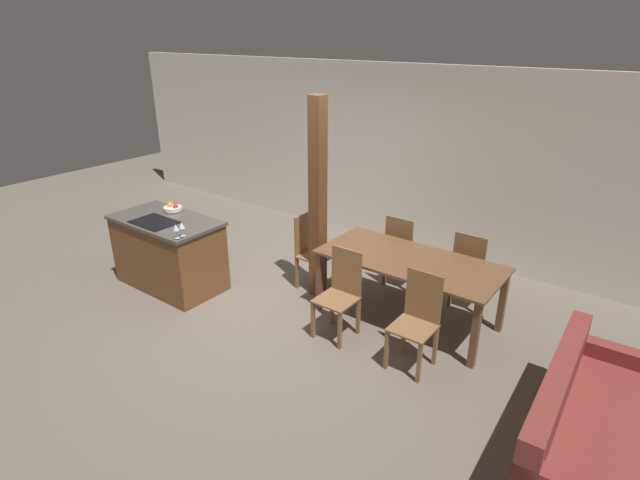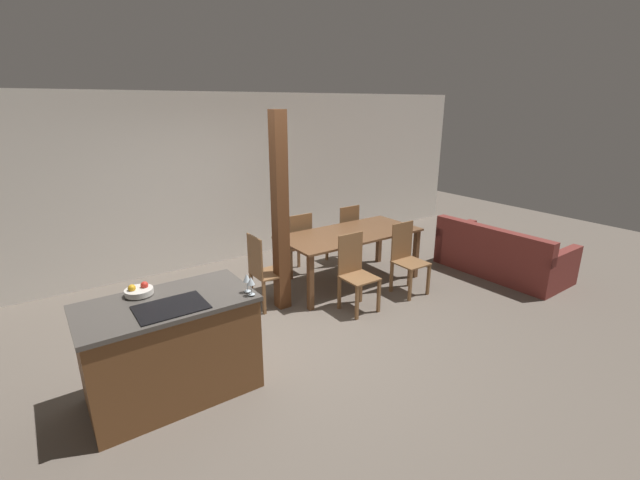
{
  "view_description": "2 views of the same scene",
  "coord_description": "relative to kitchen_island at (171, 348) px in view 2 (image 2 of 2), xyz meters",
  "views": [
    {
      "loc": [
        3.69,
        -3.91,
        3.12
      ],
      "look_at": [
        0.6,
        0.2,
        0.95
      ],
      "focal_mm": 28.0,
      "sensor_mm": 36.0,
      "label": 1
    },
    {
      "loc": [
        -2.21,
        -3.85,
        2.53
      ],
      "look_at": [
        0.6,
        0.2,
        0.95
      ],
      "focal_mm": 24.0,
      "sensor_mm": 36.0,
      "label": 2
    }
  ],
  "objects": [
    {
      "name": "ground_plane",
      "position": [
        1.41,
        0.38,
        -0.47
      ],
      "size": [
        16.0,
        16.0,
        0.0
      ],
      "primitive_type": "plane",
      "color": "#665B51"
    },
    {
      "name": "wall_back",
      "position": [
        1.41,
        3.06,
        0.88
      ],
      "size": [
        11.2,
        0.08,
        2.7
      ],
      "color": "silver",
      "rests_on": "ground_plane"
    },
    {
      "name": "kitchen_island",
      "position": [
        0.0,
        0.0,
        0.0
      ],
      "size": [
        1.45,
        0.79,
        0.94
      ],
      "color": "brown",
      "rests_on": "ground_plane"
    },
    {
      "name": "fruit_bowl",
      "position": [
        -0.16,
        0.25,
        0.5
      ],
      "size": [
        0.24,
        0.24,
        0.1
      ],
      "color": "silver",
      "rests_on": "kitchen_island"
    },
    {
      "name": "wine_glass_near",
      "position": [
        0.65,
        -0.32,
        0.59
      ],
      "size": [
        0.07,
        0.07,
        0.17
      ],
      "color": "silver",
      "rests_on": "kitchen_island"
    },
    {
      "name": "wine_glass_middle",
      "position": [
        0.65,
        -0.24,
        0.59
      ],
      "size": [
        0.07,
        0.07,
        0.17
      ],
      "color": "silver",
      "rests_on": "kitchen_island"
    },
    {
      "name": "dining_table",
      "position": [
        2.88,
        1.09,
        0.21
      ],
      "size": [
        2.03,
        0.94,
        0.77
      ],
      "color": "brown",
      "rests_on": "ground_plane"
    },
    {
      "name": "dining_chair_near_left",
      "position": [
        2.42,
        0.4,
        0.04
      ],
      "size": [
        0.4,
        0.4,
        0.98
      ],
      "color": "brown",
      "rests_on": "ground_plane"
    },
    {
      "name": "dining_chair_near_right",
      "position": [
        3.33,
        0.4,
        0.04
      ],
      "size": [
        0.4,
        0.4,
        0.98
      ],
      "color": "brown",
      "rests_on": "ground_plane"
    },
    {
      "name": "dining_chair_far_left",
      "position": [
        2.42,
        1.78,
        0.04
      ],
      "size": [
        0.4,
        0.4,
        0.98
      ],
      "rotation": [
        0.0,
        0.0,
        3.14
      ],
      "color": "brown",
      "rests_on": "ground_plane"
    },
    {
      "name": "dining_chair_far_right",
      "position": [
        3.33,
        1.78,
        0.04
      ],
      "size": [
        0.4,
        0.4,
        0.98
      ],
      "rotation": [
        0.0,
        0.0,
        3.14
      ],
      "color": "brown",
      "rests_on": "ground_plane"
    },
    {
      "name": "dining_chair_head_end",
      "position": [
        1.48,
        1.09,
        0.04
      ],
      "size": [
        0.4,
        0.4,
        0.98
      ],
      "rotation": [
        0.0,
        0.0,
        1.57
      ],
      "color": "brown",
      "rests_on": "ground_plane"
    },
    {
      "name": "couch",
      "position": [
        5.04,
        0.04,
        -0.19
      ],
      "size": [
        0.99,
        1.9,
        0.79
      ],
      "rotation": [
        0.0,
        0.0,
        1.61
      ],
      "color": "maroon",
      "rests_on": "ground_plane"
    },
    {
      "name": "timber_post",
      "position": [
        1.68,
        0.97,
        0.77
      ],
      "size": [
        0.16,
        0.16,
        2.47
      ],
      "color": "brown",
      "rests_on": "ground_plane"
    }
  ]
}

